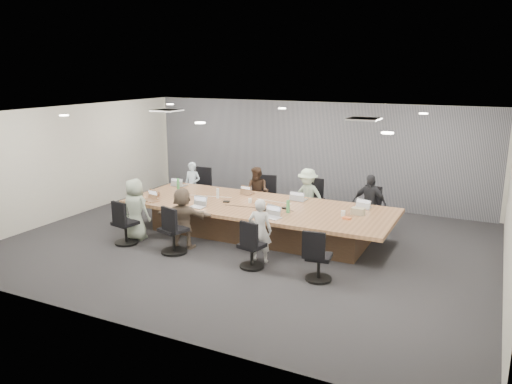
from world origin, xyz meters
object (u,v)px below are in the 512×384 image
at_px(conference_table, 258,219).
at_px(chair_6, 252,249).
at_px(person_5, 183,218).
at_px(chair_2, 312,204).
at_px(laptop_0, 181,185).
at_px(bottle_clear, 218,193).
at_px(laptop_1, 248,193).
at_px(snack_packet, 347,218).
at_px(person_1, 258,192).
at_px(chair_4, 126,227).
at_px(chair_3, 372,213).
at_px(person_4, 135,209).
at_px(laptop_4, 151,201).
at_px(mug_brown, 158,194).
at_px(bottle_green_left, 178,184).
at_px(laptop_3, 363,207).
at_px(laptop_5, 197,207).
at_px(chair_5, 174,233).
at_px(canvas_bag, 358,211).
at_px(stapler, 265,210).
at_px(chair_7, 319,261).
at_px(laptop_2, 299,199).
at_px(laptop_6, 272,217).
at_px(person_6, 260,230).
at_px(chair_1, 263,199).
at_px(bottle_green_right, 288,206).
at_px(person_2, 307,197).
at_px(chair_0, 200,190).

height_order(conference_table, chair_6, conference_table).
bearing_deg(person_5, chair_2, -133.61).
xyz_separation_m(laptop_0, bottle_clear, (1.52, -0.69, 0.11)).
height_order(laptop_1, snack_packet, snack_packet).
height_order(person_1, laptop_1, person_1).
relative_size(chair_4, laptop_0, 2.28).
distance_m(chair_2, person_5, 3.53).
bearing_deg(chair_3, person_4, 45.24).
bearing_deg(laptop_4, mug_brown, 121.17).
xyz_separation_m(person_4, person_5, (1.24, 0.00, -0.03)).
bearing_deg(chair_4, snack_packet, 29.49).
bearing_deg(snack_packet, bottle_green_left, 171.63).
height_order(chair_2, laptop_3, chair_2).
bearing_deg(laptop_5, snack_packet, 13.54).
distance_m(person_4, laptop_4, 0.55).
xyz_separation_m(chair_5, mug_brown, (-1.37, 1.33, 0.38)).
height_order(person_1, canvas_bag, person_1).
distance_m(chair_2, bottle_green_left, 3.39).
height_order(laptop_5, stapler, stapler).
bearing_deg(chair_2, chair_7, 115.82).
bearing_deg(snack_packet, conference_table, 174.42).
distance_m(laptop_2, laptop_6, 1.60).
bearing_deg(person_4, bottle_clear, -131.30).
relative_size(chair_5, snack_packet, 5.02).
xyz_separation_m(person_1, laptop_6, (1.36, -2.15, 0.10)).
relative_size(chair_3, chair_5, 0.92).
xyz_separation_m(laptop_0, person_6, (3.31, -2.15, -0.11)).
relative_size(chair_2, canvas_bag, 3.17).
distance_m(chair_6, canvas_bag, 2.46).
height_order(person_6, snack_packet, person_6).
relative_size(laptop_2, laptop_3, 1.10).
bearing_deg(conference_table, snack_packet, -5.58).
height_order(person_1, snack_packet, person_1).
bearing_deg(person_1, conference_table, -63.14).
height_order(chair_2, canvas_bag, canvas_bag).
xyz_separation_m(chair_7, laptop_2, (-1.35, 2.50, 0.38)).
bearing_deg(stapler, chair_7, -19.18).
distance_m(chair_6, laptop_3, 2.93).
relative_size(conference_table, chair_1, 7.68).
bearing_deg(bottle_green_left, stapler, -16.93).
height_order(laptop_6, snack_packet, snack_packet).
bearing_deg(laptop_6, mug_brown, -175.23).
relative_size(person_1, person_4, 0.95).
relative_size(conference_table, bottle_green_right, 22.22).
bearing_deg(person_6, person_2, -102.12).
relative_size(chair_7, person_1, 0.57).
distance_m(chair_0, chair_7, 5.75).
distance_m(chair_7, laptop_1, 3.69).
height_order(chair_5, laptop_1, chair_5).
bearing_deg(conference_table, canvas_bag, 5.04).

